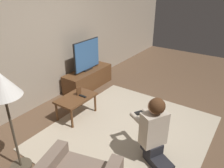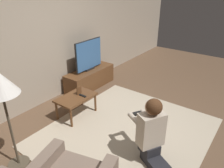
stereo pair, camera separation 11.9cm
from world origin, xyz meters
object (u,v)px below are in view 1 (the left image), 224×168
(person_kneeling, at_px, (154,129))
(tv, at_px, (87,55))
(coffee_table, at_px, (76,100))
(floor_lamp, at_px, (3,89))

(person_kneeling, bearing_deg, tv, -89.96)
(tv, xyz_separation_m, coffee_table, (-1.05, -0.62, -0.42))
(tv, bearing_deg, floor_lamp, -160.88)
(tv, relative_size, person_kneeling, 0.83)
(tv, relative_size, coffee_table, 1.13)
(floor_lamp, bearing_deg, coffee_table, 8.78)
(tv, distance_m, coffee_table, 1.29)
(person_kneeling, bearing_deg, floor_lamp, -21.02)
(floor_lamp, bearing_deg, tv, 19.12)
(coffee_table, xyz_separation_m, floor_lamp, (-1.32, -0.20, 0.82))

